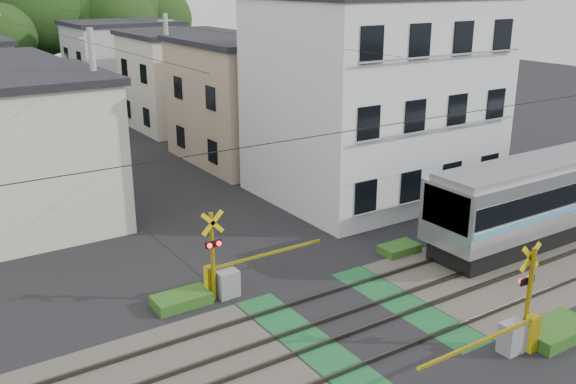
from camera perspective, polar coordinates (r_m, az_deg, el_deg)
ground at (r=19.82m, az=6.23°, el=-11.40°), size 120.00×120.00×0.00m
track_bed at (r=19.81m, az=6.23°, el=-11.30°), size 120.00×120.00×0.14m
crossing_signal_near at (r=19.00m, az=19.68°, el=-11.40°), size 4.74×0.65×3.09m
crossing_signal_far at (r=20.93m, az=-5.69°, el=-7.48°), size 4.74×0.65×3.09m
apartment_block at (r=30.41m, az=7.67°, el=8.46°), size 10.20×8.36×9.30m
houses_row at (r=41.21m, az=-16.96°, el=8.43°), size 22.07×31.35×6.80m
tree_hill at (r=63.09m, az=-23.15°, el=12.98°), size 40.00×12.65×11.40m
catenary at (r=22.47m, az=18.45°, el=1.62°), size 60.00×5.04×7.00m
utility_poles at (r=37.96m, az=-17.67°, el=8.85°), size 7.90×42.00×8.00m
pedestrian at (r=50.65m, az=-19.24°, el=7.16°), size 0.63×0.43×1.67m
weed_patches at (r=20.72m, az=10.23°, el=-9.62°), size 10.25×8.80×0.40m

